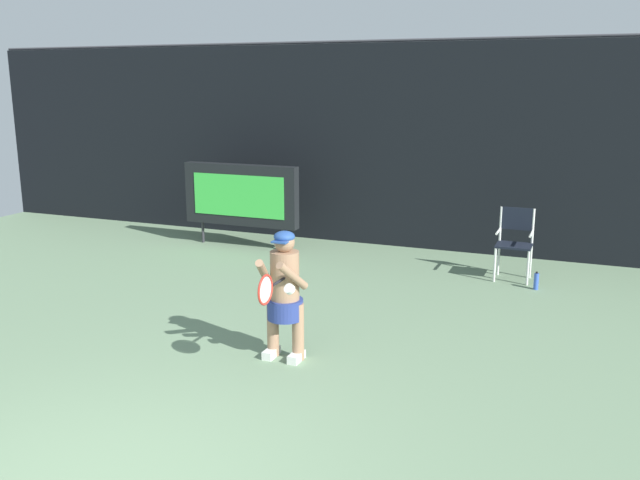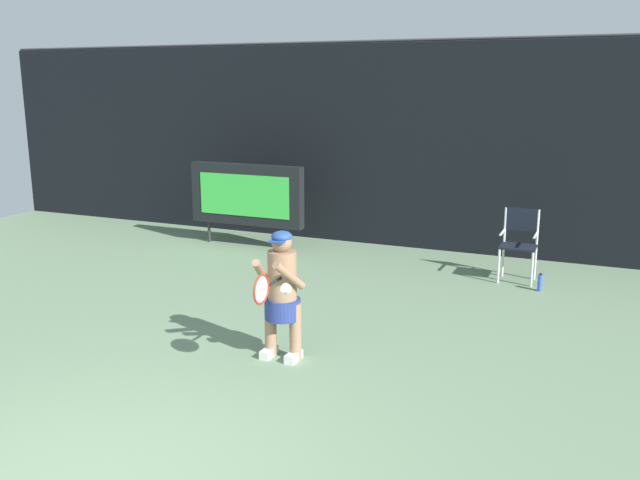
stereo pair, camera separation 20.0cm
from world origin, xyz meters
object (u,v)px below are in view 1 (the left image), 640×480
object	(u,v)px
tennis_player	(285,291)
tennis_racket	(266,289)
scoreboard	(241,195)
water_bottle	(536,281)
umpire_chair	(515,239)

from	to	relation	value
tennis_player	tennis_racket	world-z (taller)	tennis_player
scoreboard	water_bottle	distance (m)	5.34
umpire_chair	water_bottle	distance (m)	0.77
water_bottle	tennis_player	xyz separation A→B (m)	(-2.31, -3.63, 0.63)
umpire_chair	tennis_player	bearing A→B (deg)	-115.36
tennis_player	tennis_racket	distance (m)	0.57
umpire_chair	scoreboard	bearing A→B (deg)	176.43
scoreboard	tennis_racket	world-z (taller)	scoreboard
scoreboard	tennis_player	bearing A→B (deg)	-56.45
scoreboard	water_bottle	size ratio (longest dim) A/B	8.30
scoreboard	tennis_player	size ratio (longest dim) A/B	1.56
umpire_chair	water_bottle	xyz separation A→B (m)	(0.38, -0.44, -0.50)
umpire_chair	tennis_racket	xyz separation A→B (m)	(-1.88, -4.61, 0.32)
umpire_chair	tennis_player	distance (m)	4.51
scoreboard	tennis_racket	xyz separation A→B (m)	(2.96, -4.92, -0.01)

